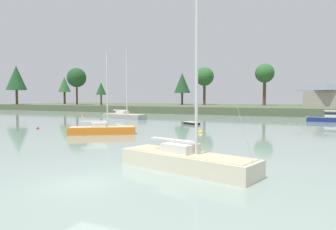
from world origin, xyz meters
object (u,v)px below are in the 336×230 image
(dinghy_black, at_px, (192,124))
(mooring_buoy_orange, at_px, (83,116))
(sailboat_orange, at_px, (102,132))
(sailboat_grey, at_px, (124,117))
(cruiser_navy, at_px, (332,120))
(mooring_buoy_yellow, at_px, (201,132))
(mooring_buoy_red, at_px, (38,128))
(sailboat_cream, at_px, (186,165))

(dinghy_black, height_order, mooring_buoy_orange, dinghy_black)
(sailboat_orange, xyz_separation_m, dinghy_black, (4.24, 15.90, -0.09))
(sailboat_grey, height_order, mooring_buoy_orange, sailboat_grey)
(cruiser_navy, height_order, mooring_buoy_yellow, cruiser_navy)
(cruiser_navy, relative_size, mooring_buoy_red, 18.25)
(mooring_buoy_red, distance_m, mooring_buoy_orange, 27.87)
(sailboat_orange, xyz_separation_m, mooring_buoy_red, (-11.27, 1.29, -0.16))
(cruiser_navy, height_order, mooring_buoy_red, cruiser_navy)
(mooring_buoy_yellow, bearing_deg, sailboat_orange, -147.43)
(sailboat_orange, relative_size, sailboat_grey, 0.70)
(sailboat_cream, bearing_deg, mooring_buoy_yellow, 107.19)
(dinghy_black, xyz_separation_m, mooring_buoy_red, (-15.51, -14.61, -0.07))
(sailboat_cream, relative_size, mooring_buoy_orange, 21.76)
(mooring_buoy_orange, bearing_deg, mooring_buoy_red, -60.49)
(sailboat_orange, relative_size, mooring_buoy_red, 24.96)
(mooring_buoy_red, bearing_deg, sailboat_cream, -26.25)
(sailboat_orange, bearing_deg, mooring_buoy_orange, 134.38)
(sailboat_grey, relative_size, mooring_buoy_yellow, 26.94)
(sailboat_orange, distance_m, dinghy_black, 16.46)
(sailboat_grey, relative_size, sailboat_cream, 1.21)
(dinghy_black, height_order, cruiser_navy, cruiser_navy)
(sailboat_orange, relative_size, cruiser_navy, 1.37)
(sailboat_orange, bearing_deg, sailboat_cream, -38.14)
(sailboat_grey, xyz_separation_m, mooring_buoy_yellow, (21.17, -16.13, -0.20))
(cruiser_navy, relative_size, mooring_buoy_yellow, 13.85)
(cruiser_navy, distance_m, mooring_buoy_yellow, 28.21)
(dinghy_black, distance_m, cruiser_navy, 23.94)
(sailboat_grey, xyz_separation_m, mooring_buoy_orange, (-13.08, 3.50, -0.20))
(dinghy_black, bearing_deg, sailboat_cream, -69.23)
(sailboat_orange, distance_m, mooring_buoy_yellow, 10.98)
(sailboat_grey, height_order, mooring_buoy_red, sailboat_grey)
(cruiser_navy, bearing_deg, dinghy_black, -142.88)
(cruiser_navy, height_order, mooring_buoy_orange, cruiser_navy)
(sailboat_orange, relative_size, mooring_buoy_yellow, 18.95)
(mooring_buoy_red, bearing_deg, mooring_buoy_orange, 119.51)
(mooring_buoy_red, bearing_deg, cruiser_navy, 40.03)
(sailboat_cream, bearing_deg, sailboat_grey, 128.38)
(dinghy_black, height_order, sailboat_grey, sailboat_grey)
(sailboat_grey, relative_size, mooring_buoy_orange, 26.24)
(sailboat_orange, xyz_separation_m, mooring_buoy_orange, (-24.99, 25.54, -0.14))
(dinghy_black, bearing_deg, mooring_buoy_yellow, -63.38)
(dinghy_black, distance_m, sailboat_cream, 29.29)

